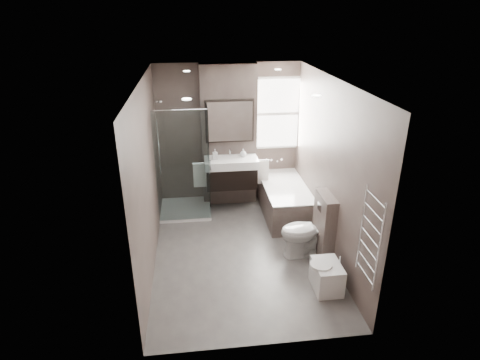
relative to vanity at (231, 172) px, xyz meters
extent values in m
cube|color=#585451|center=(0.00, -1.43, -0.77)|extent=(2.65, 3.85, 0.05)
cube|color=silver|center=(0.00, -1.43, 1.88)|extent=(2.65, 3.85, 0.05)
cube|color=brown|center=(0.00, 0.50, 0.56)|extent=(2.65, 0.05, 2.60)
cube|color=brown|center=(0.00, -3.35, 0.56)|extent=(2.65, 0.05, 2.60)
cube|color=brown|center=(-1.32, -1.43, 0.56)|extent=(0.05, 3.85, 2.60)
cube|color=brown|center=(1.32, -1.43, 0.56)|extent=(0.05, 3.85, 2.60)
cube|color=#544742|center=(0.00, 0.35, 0.56)|extent=(1.00, 0.25, 2.60)
cube|color=black|center=(0.00, 0.00, -0.08)|extent=(0.90, 0.45, 0.38)
cube|color=white|center=(0.00, 0.00, 0.18)|extent=(0.95, 0.47, 0.15)
cylinder|color=silver|center=(0.00, 0.17, 0.32)|extent=(0.03, 0.03, 0.12)
cylinder|color=silver|center=(0.00, 0.11, 0.37)|extent=(0.02, 0.12, 0.02)
cube|color=black|center=(0.00, 0.19, 0.89)|extent=(0.86, 0.06, 0.76)
cube|color=white|center=(0.00, 0.15, 0.89)|extent=(0.80, 0.02, 0.70)
cube|color=silver|center=(-0.56, -0.02, -0.02)|extent=(0.24, 0.06, 0.44)
cube|color=silver|center=(0.56, -0.02, -0.02)|extent=(0.24, 0.06, 0.44)
cube|color=white|center=(-0.85, 0.02, -0.71)|extent=(0.90, 0.90, 0.06)
cube|color=white|center=(-0.85, -0.42, 0.29)|extent=(0.88, 0.01, 1.94)
cube|color=white|center=(-0.41, 0.02, 0.29)|extent=(0.01, 0.88, 1.94)
cylinder|color=silver|center=(-1.25, 0.02, 0.51)|extent=(0.02, 0.02, 1.00)
cube|color=#544742|center=(0.93, -0.33, -0.47)|extent=(0.75, 1.60, 0.55)
cube|color=white|center=(0.93, -0.33, -0.19)|extent=(0.75, 1.60, 0.03)
cube|color=white|center=(0.93, -0.33, -0.25)|extent=(0.61, 1.42, 0.12)
cube|color=white|center=(0.90, 0.45, 0.93)|extent=(0.98, 0.04, 1.33)
cube|color=white|center=(0.90, 0.43, 0.93)|extent=(0.90, 0.01, 1.25)
cube|color=white|center=(0.90, 0.42, 0.93)|extent=(0.90, 0.01, 0.05)
imported|color=white|center=(0.97, -1.63, -0.34)|extent=(0.81, 0.49, 0.80)
cube|color=#544742|center=(1.21, -1.68, -0.24)|extent=(0.18, 0.55, 1.00)
cube|color=silver|center=(1.11, -1.68, 0.08)|extent=(0.01, 0.16, 0.11)
cube|color=white|center=(1.02, -2.46, -0.55)|extent=(0.34, 0.48, 0.38)
cylinder|color=white|center=(0.92, -2.46, -0.36)|extent=(0.29, 0.29, 0.05)
cylinder|color=silver|center=(1.18, -2.46, -0.29)|extent=(0.02, 0.02, 0.10)
cylinder|color=silver|center=(1.25, -3.26, 0.38)|extent=(0.03, 0.03, 1.10)
cylinder|color=silver|center=(1.25, -2.80, 0.38)|extent=(0.03, 0.03, 1.10)
cube|color=silver|center=(1.25, -3.03, 0.38)|extent=(0.02, 0.46, 1.00)
imported|color=white|center=(-0.28, 0.00, 0.35)|extent=(0.08, 0.09, 0.19)
imported|color=white|center=(0.23, 0.08, 0.33)|extent=(0.11, 0.11, 0.15)
camera|label=1|loc=(-0.65, -6.65, 2.74)|focal=30.00mm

